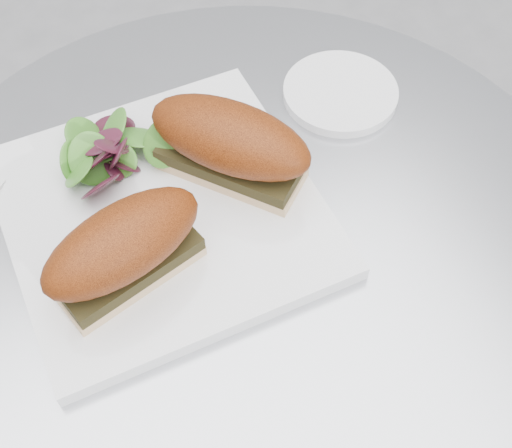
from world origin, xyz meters
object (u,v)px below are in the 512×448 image
(sandwich_left, at_px, (124,248))
(plate, at_px, (163,212))
(saucer, at_px, (340,93))
(sandwich_right, at_px, (230,143))

(sandwich_left, bearing_deg, plate, 33.94)
(sandwich_left, bearing_deg, saucer, 9.74)
(plate, distance_m, sandwich_right, 0.09)
(sandwich_right, bearing_deg, saucer, 71.52)
(sandwich_left, height_order, sandwich_right, same)
(sandwich_right, bearing_deg, plate, -120.80)
(plate, xyz_separation_m, saucer, (0.24, 0.07, -0.00))
(sandwich_left, xyz_separation_m, sandwich_right, (0.13, 0.07, 0.00))
(plate, height_order, sandwich_right, sandwich_right)
(plate, xyz_separation_m, sandwich_right, (0.08, 0.01, 0.05))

